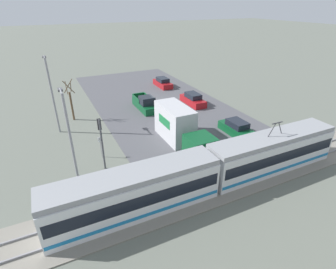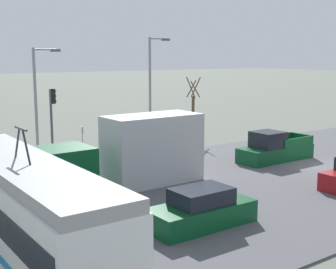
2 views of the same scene
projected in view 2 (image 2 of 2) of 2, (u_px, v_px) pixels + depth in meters
ground_plane at (317, 166)px, 28.97m from camera, size 320.00×320.00×0.00m
road_surface at (317, 166)px, 28.96m from camera, size 17.19×39.68×0.08m
rail_bed at (8, 232)px, 18.05m from camera, size 55.56×4.40×0.22m
box_truck at (133, 154)px, 24.18m from camera, size 2.43×8.76×3.63m
pickup_truck at (274, 149)px, 30.14m from camera, size 1.90×5.35×1.94m
sedan_car_2 at (201, 210)px, 18.56m from camera, size 1.84×4.47×1.55m
traffic_light_pole at (52, 114)px, 29.82m from camera, size 0.28×0.47×4.70m
street_tree at (193, 111)px, 37.72m from camera, size 1.20×0.99×5.08m
street_lamp_near_crossing at (38, 93)px, 31.55m from camera, size 0.36×1.95×7.30m
street_lamp_mid_block at (152, 81)px, 37.34m from camera, size 0.36×1.95×8.21m
no_parking_sign at (83, 139)px, 31.09m from camera, size 0.32×0.08×2.11m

